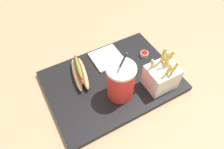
{
  "coord_description": "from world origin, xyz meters",
  "views": [
    {
      "loc": [
        -0.24,
        -0.43,
        0.66
      ],
      "look_at": [
        0.0,
        0.0,
        0.05
      ],
      "focal_mm": 33.21,
      "sensor_mm": 36.0,
      "label": 1
    }
  ],
  "objects_px": {
    "napkin_stack": "(107,58)",
    "soda_cup": "(121,81)",
    "hot_dog_1": "(80,73)",
    "ketchup_cup_1": "(144,54)",
    "fries_basket": "(161,76)"
  },
  "relations": [
    {
      "from": "napkin_stack",
      "to": "soda_cup",
      "type": "bearing_deg",
      "value": -102.52
    },
    {
      "from": "fries_basket",
      "to": "hot_dog_1",
      "type": "distance_m",
      "value": 0.31
    },
    {
      "from": "soda_cup",
      "to": "hot_dog_1",
      "type": "xyz_separation_m",
      "value": [
        -0.1,
        0.14,
        -0.05
      ]
    },
    {
      "from": "hot_dog_1",
      "to": "napkin_stack",
      "type": "distance_m",
      "value": 0.14
    },
    {
      "from": "fries_basket",
      "to": "napkin_stack",
      "type": "distance_m",
      "value": 0.24
    },
    {
      "from": "ketchup_cup_1",
      "to": "napkin_stack",
      "type": "bearing_deg",
      "value": 157.61
    },
    {
      "from": "fries_basket",
      "to": "napkin_stack",
      "type": "height_order",
      "value": "fries_basket"
    },
    {
      "from": "soda_cup",
      "to": "ketchup_cup_1",
      "type": "xyz_separation_m",
      "value": [
        0.19,
        0.12,
        -0.06
      ]
    },
    {
      "from": "ketchup_cup_1",
      "to": "napkin_stack",
      "type": "xyz_separation_m",
      "value": [
        -0.15,
        0.06,
        -0.01
      ]
    },
    {
      "from": "soda_cup",
      "to": "napkin_stack",
      "type": "bearing_deg",
      "value": 77.48
    },
    {
      "from": "napkin_stack",
      "to": "hot_dog_1",
      "type": "bearing_deg",
      "value": -165.63
    },
    {
      "from": "ketchup_cup_1",
      "to": "napkin_stack",
      "type": "distance_m",
      "value": 0.16
    },
    {
      "from": "fries_basket",
      "to": "hot_dog_1",
      "type": "height_order",
      "value": "fries_basket"
    },
    {
      "from": "ketchup_cup_1",
      "to": "fries_basket",
      "type": "bearing_deg",
      "value": -103.55
    },
    {
      "from": "soda_cup",
      "to": "napkin_stack",
      "type": "xyz_separation_m",
      "value": [
        0.04,
        0.18,
        -0.07
      ]
    }
  ]
}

